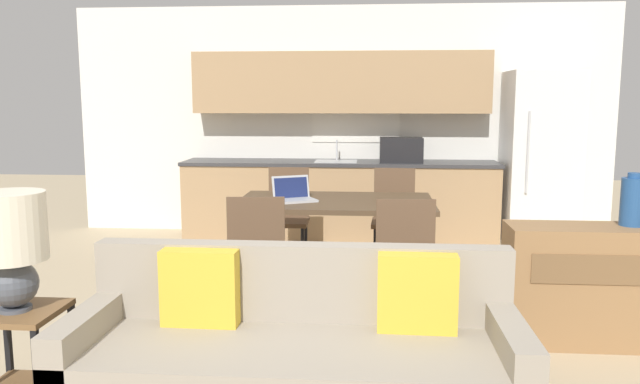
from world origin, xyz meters
TOP-DOWN VIEW (x-y plane):
  - wall_back at (0.00, 4.63)m, footprint 6.40×0.07m
  - kitchen_counter at (0.01, 4.33)m, footprint 3.63×0.65m
  - refrigerator at (2.24, 4.21)m, footprint 0.76×0.77m
  - dining_table at (0.07, 2.23)m, footprint 1.62×0.98m
  - couch at (-0.01, 0.07)m, footprint 2.20×0.80m
  - side_table at (-1.43, 0.04)m, footprint 0.41×0.41m
  - table_lamp at (-1.44, 0.03)m, footprint 0.36×0.36m
  - credenza at (1.80, 1.20)m, footprint 1.09×0.39m
  - vase at (2.05, 1.24)m, footprint 0.15×0.15m
  - dining_chair_near_right at (0.59, 1.39)m, footprint 0.44×0.44m
  - dining_chair_near_left at (-0.44, 1.41)m, footprint 0.46×0.46m
  - dining_chair_far_right at (0.59, 3.10)m, footprint 0.44×0.44m
  - dining_chair_far_left at (-0.45, 3.09)m, footprint 0.42×0.42m
  - laptop at (-0.28, 2.18)m, footprint 0.40×0.37m

SIDE VIEW (x-z plane):
  - couch at x=-0.01m, z-range -0.08..0.76m
  - side_table at x=-1.43m, z-range 0.09..0.63m
  - credenza at x=1.80m, z-range 0.00..0.79m
  - dining_chair_near_right at x=0.59m, z-range 0.04..0.98m
  - dining_chair_near_left at x=-0.44m, z-range 0.04..0.98m
  - dining_chair_far_right at x=0.59m, z-range 0.04..0.98m
  - dining_chair_far_left at x=-0.45m, z-range 0.04..0.98m
  - dining_table at x=0.07m, z-range 0.33..1.10m
  - laptop at x=-0.28m, z-range 0.72..0.92m
  - kitchen_counter at x=0.01m, z-range -0.23..1.92m
  - table_lamp at x=-1.44m, z-range 0.60..1.21m
  - vase at x=2.05m, z-range 0.78..1.13m
  - refrigerator at x=2.24m, z-range 0.00..1.92m
  - wall_back at x=0.00m, z-range 0.00..2.70m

